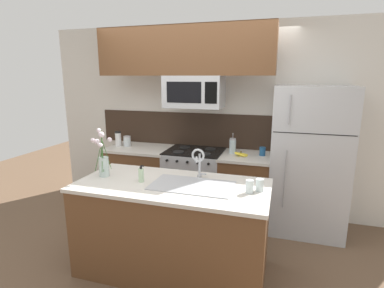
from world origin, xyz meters
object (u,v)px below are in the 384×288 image
storage_jar_medium (127,141)px  drinking_glass (250,186)px  coffee_tin (262,151)px  flower_vase (103,161)px  banana_bunch (241,154)px  storage_jar_tall (118,139)px  stove_range (194,183)px  dish_soap_bottle (141,175)px  sink_faucet (198,159)px  french_press (233,146)px  spare_glass (260,185)px  refrigerator (308,160)px  microwave (194,92)px

storage_jar_medium → drinking_glass: bearing=-34.3°
coffee_tin → flower_vase: 1.97m
banana_bunch → storage_jar_tall: bearing=178.3°
stove_range → dish_soap_bottle: bearing=-96.7°
sink_faucet → drinking_glass: bearing=-24.2°
french_press → spare_glass: 1.34m
banana_bunch → coffee_tin: size_ratio=1.72×
dish_soap_bottle → drinking_glass: 1.03m
storage_jar_medium → refrigerator: bearing=-0.2°
drinking_glass → dish_soap_bottle: bearing=-178.9°
storage_jar_tall → storage_jar_medium: storage_jar_tall is taller
microwave → dish_soap_bottle: size_ratio=4.51×
stove_range → french_press: bearing=6.8°
drinking_glass → sink_faucet: bearing=155.8°
storage_jar_medium → drinking_glass: 2.30m
storage_jar_tall → sink_faucet: 1.82m
refrigerator → drinking_glass: refrigerator is taller
microwave → storage_jar_tall: 1.34m
french_press → coffee_tin: bearing=-1.5°
banana_bunch → coffee_tin: bearing=23.5°
stove_range → spare_glass: bearing=-51.4°
stove_range → spare_glass: size_ratio=8.35×
drinking_glass → spare_glass: drinking_glass is taller
french_press → spare_glass: french_press is taller
stove_range → dish_soap_bottle: size_ratio=5.64×
storage_jar_medium → dish_soap_bottle: size_ratio=0.89×
refrigerator → dish_soap_bottle: refrigerator is taller
stove_range → flower_vase: bearing=-115.1°
spare_glass → banana_bunch: bearing=105.8°
flower_vase → storage_jar_medium: bearing=109.1°
spare_glass → sink_faucet: bearing=164.7°
coffee_tin → sink_faucet: 1.22m
stove_range → refrigerator: 1.51m
microwave → spare_glass: bearing=-51.0°
storage_jar_tall → spare_glass: size_ratio=1.93×
microwave → storage_jar_tall: bearing=179.4°
storage_jar_tall → dish_soap_bottle: storage_jar_tall is taller
coffee_tin → flower_vase: bearing=-138.6°
dish_soap_bottle → refrigerator: bearing=39.4°
microwave → drinking_glass: (0.87, -1.25, -0.74)m
storage_jar_tall → drinking_glass: bearing=-31.9°
stove_range → refrigerator: refrigerator is taller
stove_range → microwave: 1.25m
coffee_tin → flower_vase: size_ratio=0.22×
coffee_tin → drinking_glass: size_ratio=0.94×
french_press → spare_glass: bearing=-70.3°
dish_soap_bottle → spare_glass: (1.11, 0.09, -0.01)m
storage_jar_tall → flower_vase: bearing=-65.5°
dish_soap_bottle → stove_range: bearing=83.3°
microwave → storage_jar_medium: 1.26m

